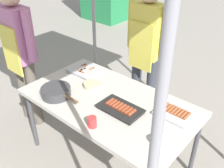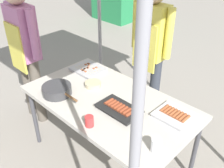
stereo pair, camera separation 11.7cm
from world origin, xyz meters
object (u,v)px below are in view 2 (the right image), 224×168
at_px(tray_meat_skewers, 88,69).
at_px(customer_nearby, 25,45).
at_px(drink_cup_by_wok, 89,121).
at_px(vendor_woman, 150,45).
at_px(drink_cup_near_edge, 156,145).
at_px(cooking_wok, 57,90).
at_px(condiment_bowl, 93,84).
at_px(tray_pork_links, 174,115).
at_px(stall_table, 108,105).
at_px(tray_grilled_sausages, 119,109).

height_order(tray_meat_skewers, customer_nearby, customer_nearby).
bearing_deg(drink_cup_by_wok, vendor_woman, 104.82).
bearing_deg(drink_cup_near_edge, drink_cup_by_wok, -164.91).
relative_size(cooking_wok, customer_nearby, 0.26).
height_order(drink_cup_near_edge, vendor_woman, vendor_woman).
bearing_deg(condiment_bowl, cooking_wok, -112.76).
height_order(tray_meat_skewers, vendor_woman, vendor_woman).
relative_size(tray_pork_links, drink_cup_by_wok, 3.31).
xyz_separation_m(tray_meat_skewers, tray_pork_links, (1.13, -0.03, 0.00)).
xyz_separation_m(tray_meat_skewers, customer_nearby, (-0.61, -0.38, 0.22)).
relative_size(stall_table, condiment_bowl, 9.90).
bearing_deg(drink_cup_by_wok, stall_table, 112.01).
bearing_deg(customer_nearby, cooking_wok, -9.42).
relative_size(cooking_wok, condiment_bowl, 2.70).
relative_size(vendor_woman, customer_nearby, 1.01).
bearing_deg(cooking_wok, drink_cup_near_edge, 2.93).
bearing_deg(customer_nearby, stall_table, 6.98).
bearing_deg(condiment_bowl, tray_meat_skewers, 147.64).
bearing_deg(tray_meat_skewers, vendor_woman, 57.11).
distance_m(cooking_wok, drink_cup_by_wok, 0.57).
bearing_deg(drink_cup_by_wok, tray_grilled_sausages, 83.21).
distance_m(stall_table, cooking_wok, 0.51).
height_order(stall_table, cooking_wok, cooking_wok).
bearing_deg(cooking_wok, vendor_woman, 77.42).
bearing_deg(condiment_bowl, stall_table, -12.83).
bearing_deg(drink_cup_near_edge, condiment_bowl, 164.15).
xyz_separation_m(tray_meat_skewers, vendor_woman, (0.38, 0.59, 0.23)).
distance_m(drink_cup_near_edge, customer_nearby, 1.86).
xyz_separation_m(cooking_wok, customer_nearby, (-0.75, 0.12, 0.19)).
height_order(stall_table, drink_cup_near_edge, drink_cup_near_edge).
distance_m(tray_meat_skewers, tray_pork_links, 1.13).
bearing_deg(drink_cup_near_edge, tray_pork_links, 105.38).
bearing_deg(drink_cup_by_wok, drink_cup_near_edge, 15.09).
bearing_deg(tray_grilled_sausages, drink_cup_near_edge, -17.56).
relative_size(tray_grilled_sausages, drink_cup_by_wok, 4.26).
distance_m(tray_pork_links, cooking_wok, 1.10).
bearing_deg(drink_cup_by_wok, condiment_bowl, 135.15).
distance_m(tray_pork_links, vendor_woman, 0.99).
bearing_deg(tray_meat_skewers, stall_table, -23.30).
bearing_deg(tray_meat_skewers, cooking_wok, -74.65).
bearing_deg(customer_nearby, tray_pork_links, 11.57).
relative_size(stall_table, customer_nearby, 0.96).
xyz_separation_m(drink_cup_near_edge, drink_cup_by_wok, (-0.54, -0.15, -0.01)).
xyz_separation_m(tray_grilled_sausages, condiment_bowl, (-0.46, 0.11, 0.00)).
bearing_deg(drink_cup_near_edge, stall_table, 162.95).
relative_size(condiment_bowl, customer_nearby, 0.10).
xyz_separation_m(cooking_wok, drink_cup_by_wok, (0.56, -0.09, -0.00)).
relative_size(cooking_wok, vendor_woman, 0.26).
height_order(cooking_wok, drink_cup_near_edge, drink_cup_near_edge).
relative_size(cooking_wok, drink_cup_near_edge, 3.96).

